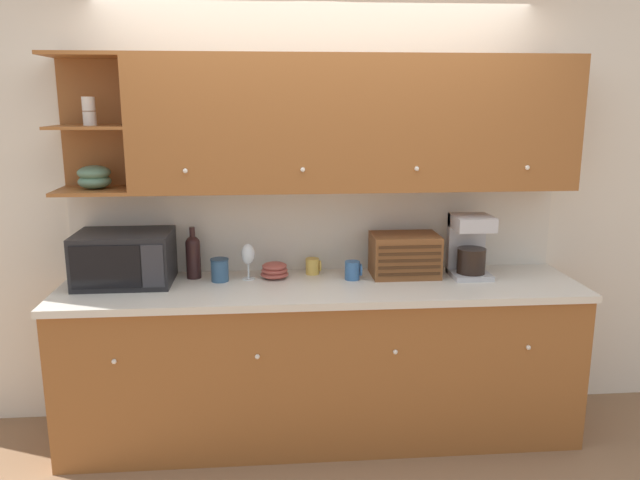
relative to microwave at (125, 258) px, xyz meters
name	(u,v)px	position (x,y,z in m)	size (l,w,h in m)	color
ground_plane	(317,405)	(1.11, 0.22, -1.08)	(24.00, 24.00, 0.00)	#896647
wall_back	(316,209)	(1.11, 0.25, 0.22)	(5.33, 0.06, 2.60)	silver
counter_unit	(321,359)	(1.11, -0.11, -0.61)	(2.95, 0.69, 0.93)	#935628
backsplash_panel	(317,228)	(1.11, 0.22, 0.11)	(2.93, 0.01, 0.52)	silver
upper_cabinets	(349,124)	(1.28, 0.05, 0.74)	(2.93, 0.37, 0.75)	#935628
microwave	(125,258)	(0.00, 0.00, 0.00)	(0.53, 0.39, 0.30)	black
wine_bottle	(193,255)	(0.38, 0.08, -0.01)	(0.09, 0.09, 0.31)	black
storage_canister	(220,270)	(0.53, 0.00, -0.08)	(0.11, 0.11, 0.13)	#33567A
wine_glass	(248,255)	(0.70, 0.02, 0.00)	(0.08, 0.08, 0.21)	silver
bowl_stack_on_counter	(275,270)	(0.85, 0.04, -0.10)	(0.17, 0.17, 0.09)	#9E473D
mug_blue_second	(313,266)	(1.08, 0.11, -0.10)	(0.09, 0.08, 0.10)	gold
mug	(353,270)	(1.30, -0.03, -0.09)	(0.10, 0.09, 0.11)	#38669E
bread_box	(405,255)	(1.62, 0.03, -0.02)	(0.39, 0.27, 0.25)	brown
coffee_maker	(470,245)	(2.00, -0.01, 0.04)	(0.22, 0.24, 0.37)	#B7B7BC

